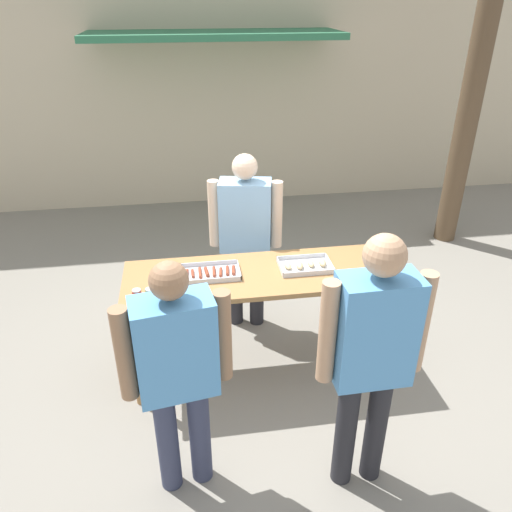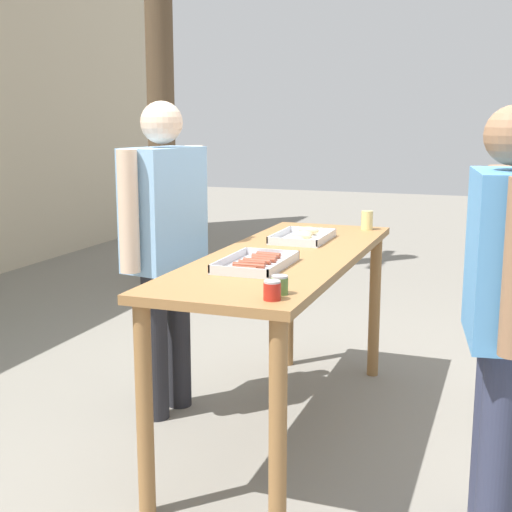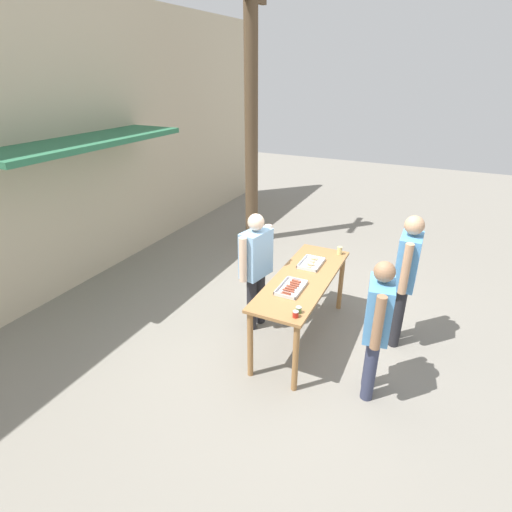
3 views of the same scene
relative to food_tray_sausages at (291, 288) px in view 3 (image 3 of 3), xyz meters
The scene contains 12 objects.
ground_plane 1.02m from the food_tray_sausages, ahead, with size 24.00×24.00×0.00m, color gray.
building_facade_back 4.17m from the food_tray_sausages, 84.90° to the left, with size 12.00×1.11×4.50m.
serving_table 0.38m from the food_tray_sausages, ahead, with size 2.06×0.69×0.94m.
food_tray_sausages is the anchor object (origin of this frame).
food_tray_buns 0.76m from the food_tray_sausages, ahead, with size 0.42×0.28×0.06m.
condiment_jar_mustard 0.60m from the food_tray_sausages, 154.27° to the right, with size 0.07×0.07×0.07m.
condiment_jar_ketchup 0.52m from the food_tray_sausages, 149.93° to the right, with size 0.07×0.07×0.07m.
beer_cup 1.27m from the food_tray_sausages, 11.79° to the right, with size 0.07×0.07×0.11m.
person_server_behind_table 0.74m from the food_tray_sausages, 60.99° to the left, with size 0.64×0.33×1.69m.
person_customer_holding_hotdog 1.11m from the food_tray_sausages, 104.20° to the right, with size 0.66×0.32×1.66m.
person_customer_with_cup 1.48m from the food_tray_sausages, 55.12° to the right, with size 0.65×0.25×1.80m.
utility_pole 4.18m from the food_tray_sausages, 33.62° to the left, with size 1.10×0.26×5.08m.
Camera 3 is at (-4.34, -1.43, 3.37)m, focal length 28.00 mm.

